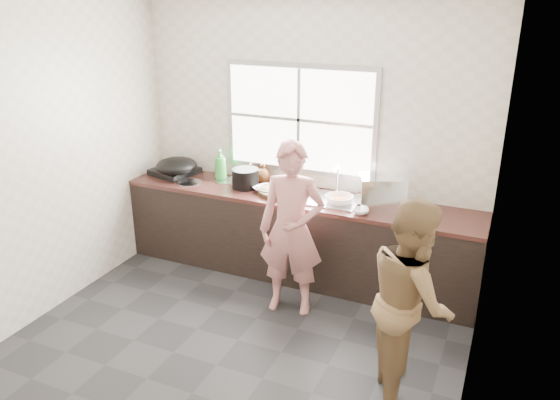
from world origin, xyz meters
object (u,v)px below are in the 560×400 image
at_px(bottle_brown_tall, 251,172).
at_px(bowl_mince, 266,190).
at_px(woman, 292,235).
at_px(pot_lid_right, 226,181).
at_px(wok, 177,166).
at_px(bottle_brown_short, 263,173).
at_px(plate_food, 247,183).
at_px(dish_rack, 382,192).
at_px(bottle_green, 221,164).
at_px(glass_jar, 234,181).
at_px(black_pot, 245,178).
at_px(person_side, 411,300).
at_px(bowl_crabs, 339,201).
at_px(burner, 175,171).
at_px(pot_lid_left, 190,183).
at_px(cutting_board, 280,191).
at_px(bowl_held, 361,211).

bearing_deg(bottle_brown_tall, bowl_mince, -42.04).
bearing_deg(woman, pot_lid_right, 135.32).
bearing_deg(wok, bottle_brown_short, 16.34).
distance_m(plate_food, dish_rack, 1.46).
bearing_deg(wok, woman, -20.97).
xyz_separation_m(bottle_green, glass_jar, (0.22, -0.10, -0.12)).
height_order(black_pot, glass_jar, black_pot).
relative_size(person_side, dish_rack, 3.64).
height_order(bottle_brown_short, wok, wok).
bearing_deg(pot_lid_right, black_pot, -17.53).
distance_m(bowl_crabs, burner, 1.94).
distance_m(bottle_brown_tall, dish_rack, 1.47).
height_order(black_pot, dish_rack, dish_rack).
distance_m(plate_food, pot_lid_left, 0.60).
bearing_deg(burner, plate_food, 1.67).
distance_m(cutting_board, dish_rack, 1.03).
bearing_deg(pot_lid_left, person_side, -25.00).
height_order(glass_jar, burner, glass_jar).
height_order(dish_rack, pot_lid_left, dish_rack).
xyz_separation_m(bowl_held, plate_food, (-1.32, 0.32, -0.02)).
xyz_separation_m(person_side, burner, (-2.87, 1.38, 0.15)).
bearing_deg(person_side, bottle_green, 34.89).
bearing_deg(burner, person_side, -25.76).
bearing_deg(bottle_brown_tall, pot_lid_left, -148.06).
relative_size(cutting_board, glass_jar, 5.00).
xyz_separation_m(cutting_board, bowl_crabs, (0.64, -0.05, 0.01)).
distance_m(cutting_board, bottle_brown_short, 0.39).
bearing_deg(pot_lid_left, bowl_mince, 4.75).
distance_m(person_side, bowl_mince, 2.12).
height_order(bowl_held, burner, burner).
relative_size(bottle_brown_short, pot_lid_right, 0.85).
bearing_deg(bottle_brown_tall, person_side, -37.39).
xyz_separation_m(woman, bottle_brown_tall, (-0.83, 0.87, 0.21)).
relative_size(cutting_board, black_pot, 1.65).
distance_m(person_side, plate_food, 2.45).
xyz_separation_m(cutting_board, glass_jar, (-0.54, 0.03, 0.02)).
xyz_separation_m(plate_food, burner, (-0.88, -0.03, 0.02)).
relative_size(person_side, glass_jar, 16.43).
relative_size(bottle_brown_tall, wok, 0.40).
bearing_deg(glass_jar, pot_lid_right, 155.56).
bearing_deg(woman, bowl_crabs, 57.33).
xyz_separation_m(plate_food, pot_lid_left, (-0.56, -0.22, -0.00)).
bearing_deg(dish_rack, pot_lid_right, 155.52).
bearing_deg(wok, bowl_held, -4.87).
relative_size(plate_food, bottle_brown_tall, 1.25).
relative_size(bowl_crabs, bottle_brown_tall, 1.23).
relative_size(wok, pot_lid_right, 1.94).
height_order(bottle_brown_short, pot_lid_right, bottle_brown_short).
xyz_separation_m(person_side, bottle_brown_tall, (-2.00, 1.53, 0.21)).
bearing_deg(dish_rack, woman, -155.46).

